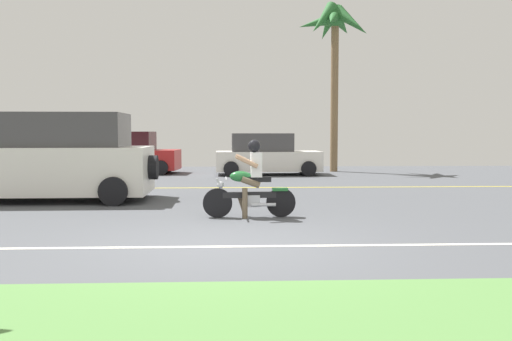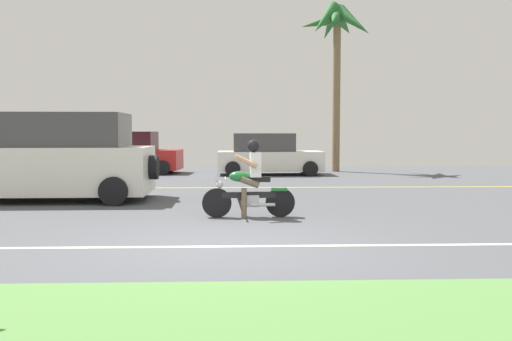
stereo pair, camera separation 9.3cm
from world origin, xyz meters
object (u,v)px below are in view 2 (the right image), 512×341
object	(u,v)px
motorcyclist	(249,185)
parked_car_1	(132,154)
suv_nearby	(53,158)
palm_tree_0	(337,31)
parked_car_2	(268,155)

from	to	relation	value
motorcyclist	parked_car_1	world-z (taller)	parked_car_1
suv_nearby	palm_tree_0	size ratio (longest dim) A/B	0.70
motorcyclist	parked_car_2	xyz separation A→B (m)	(0.97, 10.48, 0.11)
parked_car_1	palm_tree_0	bearing A→B (deg)	4.68
motorcyclist	parked_car_2	distance (m)	10.53
palm_tree_0	parked_car_1	bearing A→B (deg)	-175.32
parked_car_1	palm_tree_0	distance (m)	9.65
palm_tree_0	motorcyclist	bearing A→B (deg)	-107.77
motorcyclist	suv_nearby	xyz separation A→B (m)	(-4.58, 2.74, 0.38)
palm_tree_0	suv_nearby	bearing A→B (deg)	-132.19
parked_car_2	parked_car_1	bearing A→B (deg)	170.40
parked_car_1	parked_car_2	bearing A→B (deg)	-9.60
parked_car_1	palm_tree_0	world-z (taller)	palm_tree_0
motorcyclist	suv_nearby	size ratio (longest dim) A/B	0.36
parked_car_2	palm_tree_0	world-z (taller)	palm_tree_0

